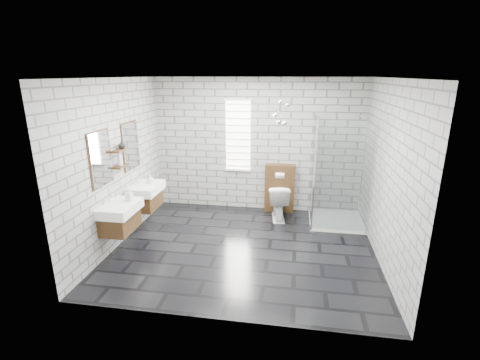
% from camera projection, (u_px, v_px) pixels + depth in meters
% --- Properties ---
extents(floor, '(4.20, 3.60, 0.02)m').
position_uv_depth(floor, '(244.00, 248.00, 5.77)').
color(floor, black).
rests_on(floor, ground).
extents(ceiling, '(4.20, 3.60, 0.02)m').
position_uv_depth(ceiling, '(245.00, 77.00, 4.97)').
color(ceiling, white).
rests_on(ceiling, wall_back).
extents(wall_back, '(4.20, 0.02, 2.70)m').
position_uv_depth(wall_back, '(258.00, 146.00, 7.08)').
color(wall_back, '#A1A19C').
rests_on(wall_back, floor).
extents(wall_front, '(4.20, 0.02, 2.70)m').
position_uv_depth(wall_front, '(220.00, 213.00, 3.66)').
color(wall_front, '#A1A19C').
rests_on(wall_front, floor).
extents(wall_left, '(0.02, 3.60, 2.70)m').
position_uv_depth(wall_left, '(117.00, 163.00, 5.68)').
color(wall_left, '#A1A19C').
rests_on(wall_left, floor).
extents(wall_right, '(0.02, 3.60, 2.70)m').
position_uv_depth(wall_right, '(388.00, 175.00, 5.05)').
color(wall_right, '#A1A19C').
rests_on(wall_right, floor).
extents(vanity_left, '(0.47, 0.70, 1.57)m').
position_uv_depth(vanity_left, '(118.00, 209.00, 5.35)').
color(vanity_left, '#462D15').
rests_on(vanity_left, wall_left).
extents(vanity_right, '(0.47, 0.70, 1.57)m').
position_uv_depth(vanity_right, '(144.00, 189.00, 6.28)').
color(vanity_right, '#462D15').
rests_on(vanity_right, wall_left).
extents(shelf_lower, '(0.14, 0.30, 0.03)m').
position_uv_depth(shelf_lower, '(121.00, 166.00, 5.63)').
color(shelf_lower, '#462D15').
rests_on(shelf_lower, wall_left).
extents(shelf_upper, '(0.14, 0.30, 0.03)m').
position_uv_depth(shelf_upper, '(119.00, 150.00, 5.56)').
color(shelf_upper, '#462D15').
rests_on(shelf_upper, wall_left).
extents(window, '(0.56, 0.05, 1.48)m').
position_uv_depth(window, '(238.00, 136.00, 7.05)').
color(window, white).
rests_on(window, wall_back).
extents(cistern_panel, '(0.60, 0.20, 1.00)m').
position_uv_depth(cistern_panel, '(280.00, 188.00, 7.15)').
color(cistern_panel, '#462D15').
rests_on(cistern_panel, floor).
extents(flush_plate, '(0.18, 0.01, 0.12)m').
position_uv_depth(flush_plate, '(280.00, 176.00, 6.96)').
color(flush_plate, silver).
rests_on(flush_plate, cistern_panel).
extents(shower_enclosure, '(1.00, 1.00, 2.03)m').
position_uv_depth(shower_enclosure, '(333.00, 199.00, 6.50)').
color(shower_enclosure, white).
rests_on(shower_enclosure, floor).
extents(pendant_cluster, '(0.29, 0.22, 0.85)m').
position_uv_depth(pendant_cluster, '(281.00, 113.00, 6.37)').
color(pendant_cluster, silver).
rests_on(pendant_cluster, ceiling).
extents(toilet, '(0.47, 0.74, 0.71)m').
position_uv_depth(toilet, '(278.00, 201.00, 6.82)').
color(toilet, white).
rests_on(toilet, floor).
extents(soap_bottle_a, '(0.10, 0.10, 0.20)m').
position_uv_depth(soap_bottle_a, '(129.00, 195.00, 5.41)').
color(soap_bottle_a, '#B2B2B2').
rests_on(soap_bottle_a, vanity_left).
extents(soap_bottle_b, '(0.14, 0.14, 0.15)m').
position_uv_depth(soap_bottle_b, '(150.00, 179.00, 6.31)').
color(soap_bottle_b, '#B2B2B2').
rests_on(soap_bottle_b, vanity_right).
extents(soap_bottle_c, '(0.09, 0.09, 0.23)m').
position_uv_depth(soap_bottle_c, '(120.00, 159.00, 5.57)').
color(soap_bottle_c, '#B2B2B2').
rests_on(soap_bottle_c, shelf_lower).
extents(vase, '(0.14, 0.14, 0.13)m').
position_uv_depth(vase, '(122.00, 145.00, 5.62)').
color(vase, '#B2B2B2').
rests_on(vase, shelf_upper).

